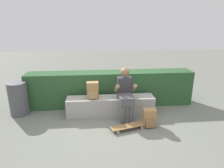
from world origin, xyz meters
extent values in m
plane|color=slate|center=(0.00, 0.00, 0.00)|extent=(24.00, 24.00, 0.00)
cube|color=#A4A09B|center=(0.00, 0.43, 0.23)|extent=(2.15, 0.42, 0.45)
cube|color=#333338|center=(0.33, 0.37, 0.71)|extent=(0.34, 0.22, 0.52)
sphere|color=#8C6647|center=(0.33, 0.37, 1.10)|extent=(0.21, 0.21, 0.21)
cube|color=#4C4C51|center=(0.33, 0.06, 0.54)|extent=(0.32, 0.40, 0.17)
cylinder|color=#4C4C51|center=(0.24, -0.09, 0.23)|extent=(0.11, 0.11, 0.45)
cylinder|color=#4C4C51|center=(0.42, -0.09, 0.23)|extent=(0.11, 0.11, 0.45)
cylinder|color=#8C6647|center=(0.13, 0.23, 0.75)|extent=(0.09, 0.33, 0.27)
cylinder|color=#8C6647|center=(0.53, 0.23, 0.75)|extent=(0.09, 0.33, 0.27)
cube|color=olive|center=(0.33, -0.34, 0.08)|extent=(0.82, 0.40, 0.02)
cylinder|color=silver|center=(0.58, -0.19, 0.03)|extent=(0.06, 0.04, 0.05)
cylinder|color=silver|center=(0.62, -0.34, 0.03)|extent=(0.06, 0.04, 0.05)
cylinder|color=silver|center=(0.04, -0.34, 0.03)|extent=(0.06, 0.04, 0.05)
cylinder|color=silver|center=(0.08, -0.48, 0.03)|extent=(0.06, 0.04, 0.05)
cube|color=#A37A47|center=(-0.43, 0.43, 0.65)|extent=(0.28, 0.18, 0.40)
cube|color=#A78251|center=(-0.43, 0.32, 0.57)|extent=(0.20, 0.05, 0.18)
cube|color=#A37A47|center=(0.80, -0.23, 0.20)|extent=(0.28, 0.18, 0.40)
cube|color=#976C46|center=(0.80, -0.35, 0.12)|extent=(0.20, 0.05, 0.18)
cube|color=#2A512C|center=(0.05, 1.05, 0.47)|extent=(4.46, 0.54, 0.94)
cylinder|color=#4C4C51|center=(-2.26, 0.65, 0.41)|extent=(0.45, 0.45, 0.83)
camera|label=1|loc=(-0.38, -4.02, 2.22)|focal=31.35mm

